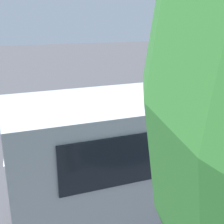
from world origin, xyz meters
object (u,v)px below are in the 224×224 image
(spectator_left, at_px, (162,133))
(traffic_cone, at_px, (74,106))
(stunt_motorcycle, at_px, (34,109))
(spectator_centre, at_px, (131,131))
(parked_motorcycle_silver, at_px, (213,147))
(spectator_far_left, at_px, (186,127))
(tour_bus, at_px, (213,146))

(spectator_left, height_order, traffic_cone, spectator_left)
(stunt_motorcycle, height_order, traffic_cone, stunt_motorcycle)
(spectator_centre, distance_m, parked_motorcycle_silver, 2.99)
(spectator_left, relative_size, stunt_motorcycle, 0.83)
(spectator_far_left, relative_size, parked_motorcycle_silver, 0.88)
(tour_bus, distance_m, spectator_far_left, 2.94)
(tour_bus, distance_m, stunt_motorcycle, 9.21)
(parked_motorcycle_silver, xyz_separation_m, stunt_motorcycle, (5.81, -6.08, 0.13))
(parked_motorcycle_silver, distance_m, traffic_cone, 7.87)
(tour_bus, bearing_deg, spectator_far_left, -107.10)
(spectator_left, relative_size, traffic_cone, 2.70)
(tour_bus, xyz_separation_m, traffic_cone, (2.16, -8.96, -1.34))
(tour_bus, height_order, parked_motorcycle_silver, tour_bus)
(tour_bus, distance_m, spectator_centre, 3.29)
(spectator_far_left, height_order, spectator_centre, spectator_centre)
(tour_bus, relative_size, traffic_cone, 16.85)
(spectator_centre, relative_size, stunt_motorcycle, 0.88)
(tour_bus, xyz_separation_m, stunt_motorcycle, (4.24, -8.11, -1.03))
(tour_bus, height_order, stunt_motorcycle, tour_bus)
(spectator_far_left, height_order, parked_motorcycle_silver, spectator_far_left)
(parked_motorcycle_silver, bearing_deg, tour_bus, 52.25)
(spectator_centre, relative_size, traffic_cone, 2.87)
(parked_motorcycle_silver, bearing_deg, stunt_motorcycle, -46.28)
(spectator_centre, xyz_separation_m, traffic_cone, (0.97, -5.94, -0.78))
(stunt_motorcycle, bearing_deg, spectator_centre, 120.96)
(traffic_cone, bearing_deg, stunt_motorcycle, 22.14)
(spectator_left, distance_m, spectator_centre, 1.08)
(spectator_left, height_order, parked_motorcycle_silver, spectator_left)
(tour_bus, height_order, spectator_centre, tour_bus)
(spectator_far_left, distance_m, stunt_motorcycle, 7.40)
(traffic_cone, bearing_deg, spectator_far_left, 115.86)
(spectator_centre, bearing_deg, parked_motorcycle_silver, 160.33)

